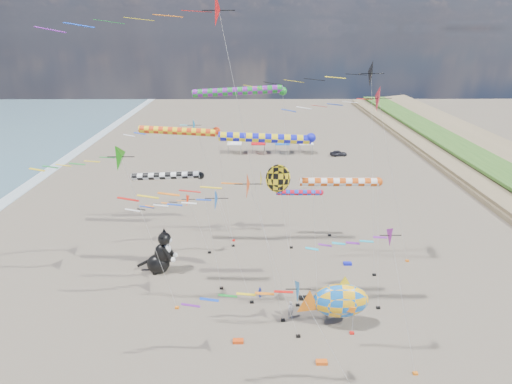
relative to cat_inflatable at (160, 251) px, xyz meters
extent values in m
cone|color=#951798|center=(20.17, -14.24, 8.84)|extent=(1.53, 1.63, 1.68)
cylinder|color=#B2B2B2|center=(21.27, -14.24, 3.15)|extent=(2.22, 0.02, 11.38)
cube|color=black|center=(22.37, -14.24, -2.43)|extent=(0.36, 0.24, 0.20)
cone|color=blue|center=(7.21, -5.56, 8.83)|extent=(2.07, 2.21, 2.28)
cylinder|color=#B2B2B2|center=(8.53, -5.56, 3.15)|extent=(2.66, 0.02, 11.37)
cube|color=black|center=(9.85, -5.56, -2.43)|extent=(0.36, 0.24, 0.20)
cone|color=red|center=(23.74, 1.70, 15.79)|extent=(2.61, 2.80, 2.88)
cylinder|color=#B2B2B2|center=(25.62, 1.70, 6.63)|extent=(3.77, 0.02, 18.33)
cube|color=black|center=(27.49, 1.70, -2.43)|extent=(0.36, 0.24, 0.20)
cone|color=#1169B7|center=(14.12, -16.39, 6.50)|extent=(1.67, 1.79, 1.84)
cylinder|color=#B2B2B2|center=(15.78, -16.39, 1.98)|extent=(3.35, 0.02, 9.04)
cone|color=#157FC8|center=(4.82, 6.57, 11.87)|extent=(1.63, 1.74, 1.80)
cylinder|color=#B2B2B2|center=(6.19, 6.57, 4.67)|extent=(2.76, 0.02, 14.41)
cube|color=black|center=(7.56, 6.57, -2.43)|extent=(0.36, 0.24, 0.20)
cone|color=black|center=(21.13, -1.05, 18.28)|extent=(2.41, 2.58, 2.66)
cylinder|color=#B2B2B2|center=(22.04, -1.05, 7.88)|extent=(1.84, 0.02, 20.82)
cube|color=black|center=(22.95, -1.05, -2.43)|extent=(0.36, 0.24, 0.20)
cone|color=#DA4717|center=(10.13, -10.18, 11.54)|extent=(2.15, 2.30, 2.37)
cylinder|color=#B2B2B2|center=(11.98, -10.18, 4.50)|extent=(3.72, 0.02, 14.08)
cube|color=black|center=(13.83, -10.18, -2.43)|extent=(0.36, 0.24, 0.20)
cone|color=red|center=(9.18, -8.15, 23.12)|extent=(2.24, 2.39, 2.47)
cylinder|color=#B2B2B2|center=(10.92, -8.15, 10.29)|extent=(3.51, 0.02, 25.66)
cube|color=black|center=(12.66, -8.15, -2.43)|extent=(0.36, 0.24, 0.20)
cone|color=#FF2607|center=(3.24, 3.71, 4.47)|extent=(1.58, 1.70, 1.75)
cylinder|color=#B2B2B2|center=(4.04, 3.71, 0.97)|extent=(1.62, 0.02, 7.01)
cube|color=black|center=(4.84, 3.71, -2.43)|extent=(0.36, 0.24, 0.20)
cone|color=#167B0F|center=(-0.60, -6.31, 12.49)|extent=(2.28, 2.44, 2.51)
cylinder|color=#B2B2B2|center=(1.09, -6.31, 4.98)|extent=(3.40, 0.02, 15.03)
cube|color=black|center=(2.78, -6.31, -2.43)|extent=(0.36, 0.24, 0.20)
cylinder|color=#CF4B0E|center=(17.07, -6.49, 10.30)|extent=(6.44, 0.72, 0.72)
sphere|color=#CF4B0E|center=(20.29, -6.49, 10.30)|extent=(0.76, 0.76, 0.76)
cylinder|color=#B2B2B2|center=(21.04, -6.49, 3.88)|extent=(1.52, 0.02, 12.84)
cube|color=black|center=(21.79, -6.49, -2.43)|extent=(0.36, 0.24, 0.20)
cylinder|color=#1418C9|center=(10.96, -5.82, 13.85)|extent=(7.41, 0.75, 0.75)
sphere|color=#1418C9|center=(14.66, -5.82, 13.85)|extent=(0.78, 0.78, 0.78)
cylinder|color=#B2B2B2|center=(15.41, -5.82, 5.66)|extent=(1.52, 0.02, 16.38)
cube|color=black|center=(16.16, -5.82, -2.43)|extent=(0.36, 0.24, 0.20)
cylinder|color=black|center=(2.15, -3.28, 9.73)|extent=(6.20, 0.67, 0.67)
sphere|color=black|center=(5.25, -3.28, 9.73)|extent=(0.71, 0.71, 0.71)
cylinder|color=#B2B2B2|center=(6.00, -3.28, 3.60)|extent=(1.52, 0.02, 12.26)
cube|color=black|center=(6.75, -3.28, -2.43)|extent=(0.36, 0.24, 0.20)
cylinder|color=#19892A|center=(8.43, 4.79, 16.02)|extent=(9.29, 0.83, 0.83)
sphere|color=#19892A|center=(13.08, 4.79, 16.02)|extent=(0.87, 0.87, 0.87)
cylinder|color=#B2B2B2|center=(13.83, 4.79, 6.74)|extent=(1.52, 0.02, 18.55)
cube|color=black|center=(14.58, 4.79, -2.43)|extent=(0.36, 0.24, 0.20)
cylinder|color=red|center=(15.54, 7.82, 3.47)|extent=(5.43, 0.69, 0.69)
sphere|color=red|center=(18.25, 7.82, 3.47)|extent=(0.73, 0.73, 0.73)
cylinder|color=#B2B2B2|center=(19.00, 7.82, 0.47)|extent=(1.52, 0.02, 6.01)
cube|color=black|center=(19.75, 7.82, -2.43)|extent=(0.36, 0.24, 0.20)
cylinder|color=red|center=(1.89, 5.28, 11.74)|extent=(8.34, 0.83, 0.83)
sphere|color=red|center=(6.06, 5.28, 11.74)|extent=(0.87, 0.87, 0.87)
cylinder|color=#B2B2B2|center=(6.81, 5.28, 4.60)|extent=(1.52, 0.02, 14.27)
cube|color=black|center=(7.56, 5.28, -2.43)|extent=(0.36, 0.24, 0.20)
ellipsoid|color=yellow|center=(12.21, -4.02, 9.69)|extent=(2.20, 0.40, 2.64)
cone|color=yellow|center=(10.71, -4.02, 9.69)|extent=(0.12, 1.80, 1.80)
cylinder|color=#B2B2B2|center=(13.21, -5.02, 3.58)|extent=(2.03, 2.03, 12.23)
cube|color=black|center=(14.21, -6.02, -2.43)|extent=(0.36, 0.24, 0.20)
ellipsoid|color=blue|center=(17.51, -8.83, 0.21)|extent=(5.13, 2.70, 3.25)
cone|color=orange|center=(14.70, -8.83, 0.21)|extent=(2.37, 0.51, 2.38)
cone|color=yellow|center=(17.73, -8.83, 1.83)|extent=(1.73, 0.38, 1.73)
cylinder|color=#B2B2B2|center=(18.66, -9.33, -1.43)|extent=(0.35, 1.05, 2.22)
cube|color=red|center=(18.51, -9.83, -2.43)|extent=(0.36, 0.24, 0.20)
imported|color=gray|center=(13.39, -7.69, -1.65)|extent=(0.77, 0.71, 1.77)
imported|color=#228941|center=(17.08, -6.18, -2.04)|extent=(0.56, 0.49, 1.00)
imported|color=#2638B1|center=(10.63, -4.62, -1.98)|extent=(0.58, 0.70, 1.11)
cube|color=#131AC7|center=(20.55, 1.09, -2.38)|extent=(0.90, 0.44, 0.30)
cube|color=#E55713|center=(15.36, -13.13, -2.38)|extent=(0.90, 0.44, 0.30)
cube|color=black|center=(14.91, -5.02, -2.38)|extent=(0.90, 0.44, 0.30)
cube|color=#E0420F|center=(8.70, -10.79, -2.38)|extent=(0.90, 0.44, 0.30)
cube|color=white|center=(6.15, 44.25, -0.28)|extent=(3.00, 3.00, 0.15)
pyramid|color=white|center=(6.15, 44.25, 0.77)|extent=(4.20, 4.20, 1.00)
cylinder|color=#999999|center=(4.85, 42.95, -1.43)|extent=(0.08, 0.08, 2.20)
cylinder|color=#999999|center=(7.45, 42.95, -1.43)|extent=(0.08, 0.08, 2.20)
cylinder|color=#999999|center=(4.85, 45.55, -1.43)|extent=(0.08, 0.08, 2.20)
cylinder|color=#999999|center=(7.45, 45.55, -1.43)|extent=(0.08, 0.08, 2.20)
cube|color=red|center=(11.15, 44.25, -0.28)|extent=(3.00, 3.00, 0.15)
pyramid|color=red|center=(11.15, 44.25, 0.77)|extent=(4.20, 4.20, 1.00)
cylinder|color=#999999|center=(9.85, 42.95, -1.43)|extent=(0.08, 0.08, 2.20)
cylinder|color=#999999|center=(12.45, 42.95, -1.43)|extent=(0.08, 0.08, 2.20)
cylinder|color=#999999|center=(9.85, 45.55, -1.43)|extent=(0.08, 0.08, 2.20)
cylinder|color=#999999|center=(12.45, 45.55, -1.43)|extent=(0.08, 0.08, 2.20)
cube|color=blue|center=(16.15, 44.25, -0.28)|extent=(3.00, 3.00, 0.15)
pyramid|color=blue|center=(16.15, 44.25, 0.77)|extent=(4.20, 4.20, 1.00)
cylinder|color=#999999|center=(14.85, 42.95, -1.43)|extent=(0.08, 0.08, 2.20)
cylinder|color=#999999|center=(17.45, 42.95, -1.43)|extent=(0.08, 0.08, 2.20)
cylinder|color=#999999|center=(14.85, 45.55, -1.43)|extent=(0.08, 0.08, 2.20)
cylinder|color=#999999|center=(17.45, 45.55, -1.43)|extent=(0.08, 0.08, 2.20)
cube|color=white|center=(21.15, 44.25, -0.28)|extent=(3.00, 3.00, 0.15)
pyramid|color=white|center=(21.15, 44.25, 0.77)|extent=(4.20, 4.20, 1.00)
cylinder|color=#999999|center=(19.85, 42.95, -1.43)|extent=(0.08, 0.08, 2.20)
cylinder|color=#999999|center=(22.45, 42.95, -1.43)|extent=(0.08, 0.08, 2.20)
cylinder|color=#999999|center=(19.85, 45.55, -1.43)|extent=(0.08, 0.08, 2.20)
cylinder|color=#999999|center=(22.45, 45.55, -1.43)|extent=(0.08, 0.08, 2.20)
imported|color=#26262D|center=(27.75, 42.25, -1.95)|extent=(3.60, 1.86, 1.17)
camera|label=1|loc=(9.99, -37.05, 21.98)|focal=28.00mm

